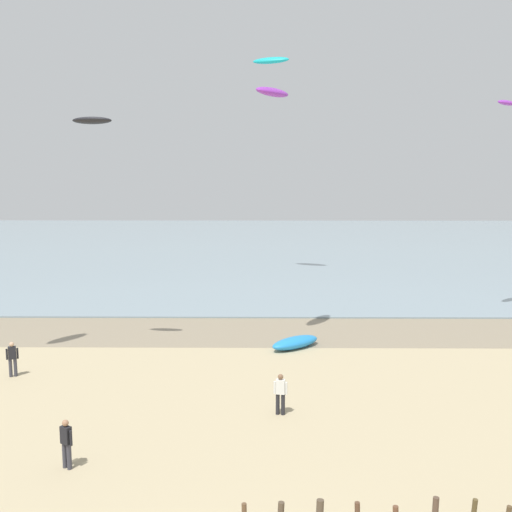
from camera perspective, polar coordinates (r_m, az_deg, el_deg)
name	(u,v)px	position (r m, az deg, el deg)	size (l,w,h in m)	color
wet_sand_strip	(286,332)	(37.87, 2.77, -7.01)	(120.00, 6.61, 0.01)	gray
sea	(274,247)	(75.45, 1.64, 0.84)	(160.00, 70.00, 0.10)	#7F939E
person_mid_beach	(12,358)	(32.15, -21.56, -8.75)	(0.54, 0.33, 1.71)	#383842
person_left_flank	(66,442)	(22.44, -17.11, -16.12)	(0.50, 0.38, 1.71)	#383842
person_right_flank	(280,393)	(25.69, 2.27, -12.51)	(0.56, 0.28, 1.71)	#232328
grounded_kite	(295,342)	(34.62, 3.64, -7.97)	(3.15, 1.13, 0.63)	#2384D1
kite_aloft_0	(92,120)	(33.29, -14.90, 12.00)	(2.07, 0.66, 0.33)	black
kite_aloft_2	(271,60)	(54.65, 1.38, 17.60)	(3.26, 1.04, 0.52)	#19B2B7
kite_aloft_3	(506,103)	(42.69, 22.11, 12.97)	(1.96, 0.63, 0.31)	purple
kite_aloft_4	(272,92)	(33.94, 1.53, 14.88)	(2.83, 0.90, 0.45)	purple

